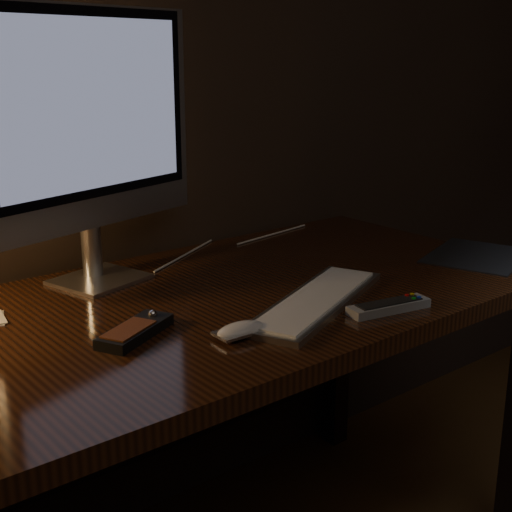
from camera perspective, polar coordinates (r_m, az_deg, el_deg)
desk at (r=1.59m, az=-5.96°, el=-7.35°), size 1.60×0.75×0.75m
monitor at (r=1.57m, az=-13.06°, el=10.22°), size 0.55×0.21×0.59m
keyboard at (r=1.47m, az=4.83°, el=-3.58°), size 0.46×0.29×0.02m
mousepad at (r=1.89m, az=17.28°, el=0.02°), size 0.33×0.29×0.00m
mouse at (r=1.30m, az=-1.23°, el=-6.10°), size 0.10×0.06×0.02m
media_remote at (r=1.32m, az=-9.64°, el=-5.90°), size 0.18×0.13×0.03m
tv_remote at (r=1.45m, az=10.58°, el=-3.98°), size 0.18×0.08×0.02m
cable at (r=1.90m, az=-1.83°, el=0.88°), size 0.57×0.18×0.01m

